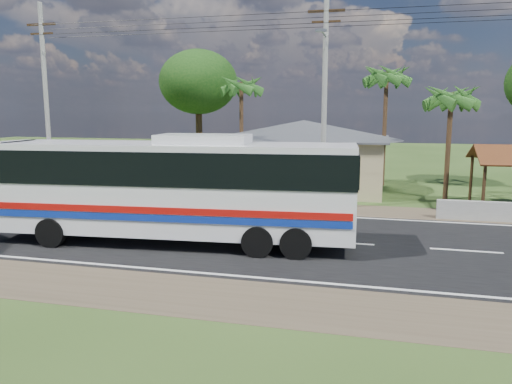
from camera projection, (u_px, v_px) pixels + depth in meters
The scene contains 10 objects.
ground at pixel (229, 236), 20.28m from camera, with size 120.00×120.00×0.00m, color #294217.
road at pixel (229, 236), 20.28m from camera, with size 120.00×16.00×0.03m.
house at pixel (304, 148), 32.04m from camera, with size 12.40×10.00×5.00m.
utility_poles at pixel (318, 96), 24.89m from camera, with size 32.80×2.22×11.00m.
palm_near at pixel (451, 98), 27.57m from camera, with size 2.80×2.80×6.70m.
palm_mid at pixel (387, 77), 32.48m from camera, with size 2.80×2.80×8.20m.
palm_far at pixel (241, 87), 35.45m from camera, with size 2.80×2.80×7.70m.
tree_behind_house at pixel (198, 82), 38.25m from camera, with size 6.00×6.00×9.61m.
coach_bus at pixel (176, 182), 18.80m from camera, with size 13.65×3.94×4.18m.
motorcycle at pixel (254, 193), 27.65m from camera, with size 0.65×1.87×0.98m, color black.
Camera 1 is at (5.87, -18.85, 5.11)m, focal length 35.00 mm.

